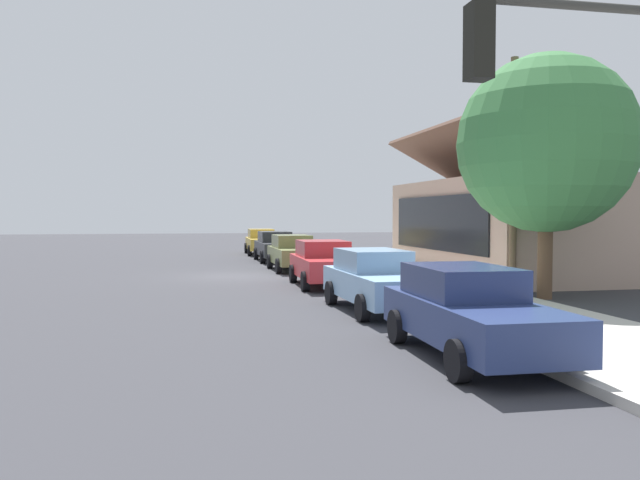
{
  "coord_description": "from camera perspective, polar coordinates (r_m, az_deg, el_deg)",
  "views": [
    {
      "loc": [
        26.44,
        -2.04,
        2.54
      ],
      "look_at": [
        2.56,
        2.96,
        1.56
      ],
      "focal_mm": 36.21,
      "sensor_mm": 36.0,
      "label": 1
    }
  ],
  "objects": [
    {
      "name": "fire_hydrant_red",
      "position": [
        37.24,
        -2.16,
        -0.84
      ],
      "size": [
        0.22,
        0.22,
        0.71
      ],
      "color": "red",
      "rests_on": "sidewalk_curb"
    },
    {
      "name": "utility_pole_wooden",
      "position": [
        21.51,
        16.72,
        5.91
      ],
      "size": [
        1.8,
        0.24,
        7.5
      ],
      "color": "brown",
      "rests_on": "ground"
    },
    {
      "name": "car_charcoal",
      "position": [
        34.95,
        -3.95,
        -0.53
      ],
      "size": [
        4.86,
        2.04,
        1.59
      ],
      "rotation": [
        0.0,
        0.0,
        0.0
      ],
      "color": "#2D3035",
      "rests_on": "ground"
    },
    {
      "name": "shade_tree",
      "position": [
        20.47,
        19.39,
        8.0
      ],
      "size": [
        5.3,
        5.3,
        7.28
      ],
      "color": "brown",
      "rests_on": "ground"
    },
    {
      "name": "traffic_light_main",
      "position": [
        7.91,
        24.02,
        9.03
      ],
      "size": [
        0.37,
        2.79,
        5.2
      ],
      "color": "#383833",
      "rests_on": "ground"
    },
    {
      "name": "car_mustard",
      "position": [
        40.94,
        -5.21,
        -0.12
      ],
      "size": [
        4.8,
        2.03,
        1.59
      ],
      "rotation": [
        0.0,
        0.0,
        -0.03
      ],
      "color": "gold",
      "rests_on": "ground"
    },
    {
      "name": "car_navy",
      "position": [
        11.81,
        13.06,
        -6.14
      ],
      "size": [
        4.88,
        2.06,
        1.59
      ],
      "rotation": [
        0.0,
        0.0,
        -0.02
      ],
      "color": "navy",
      "rests_on": "ground"
    },
    {
      "name": "car_cherry",
      "position": [
        22.84,
        0.38,
        -2.02
      ],
      "size": [
        4.65,
        2.17,
        1.59
      ],
      "rotation": [
        0.0,
        0.0,
        -0.02
      ],
      "color": "red",
      "rests_on": "ground"
    },
    {
      "name": "car_skyblue",
      "position": [
        17.02,
        5.01,
        -3.51
      ],
      "size": [
        4.86,
        2.07,
        1.59
      ],
      "rotation": [
        0.0,
        0.0,
        0.03
      ],
      "color": "#8CB7E0",
      "rests_on": "ground"
    },
    {
      "name": "ground_plane",
      "position": [
        26.64,
        -7.39,
        -3.19
      ],
      "size": [
        120.0,
        120.0,
        0.0
      ],
      "primitive_type": "plane",
      "color": "#38383D"
    },
    {
      "name": "sidewalk_curb",
      "position": [
        27.63,
        4.28,
        -2.81
      ],
      "size": [
        60.0,
        4.2,
        0.16
      ],
      "primitive_type": "cube",
      "color": "beige",
      "rests_on": "ground"
    },
    {
      "name": "car_olive",
      "position": [
        29.08,
        -2.4,
        -1.1
      ],
      "size": [
        4.47,
        2.02,
        1.59
      ],
      "rotation": [
        0.0,
        0.0,
        0.01
      ],
      "color": "olive",
      "rests_on": "ground"
    },
    {
      "name": "storefront_building",
      "position": [
        28.53,
        17.63,
        1.36
      ],
      "size": [
        12.27,
        8.14,
        6.17
      ],
      "color": "tan",
      "rests_on": "ground"
    }
  ]
}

